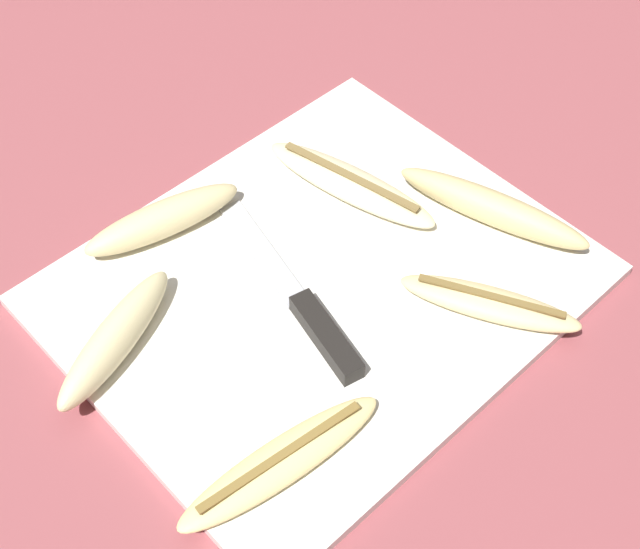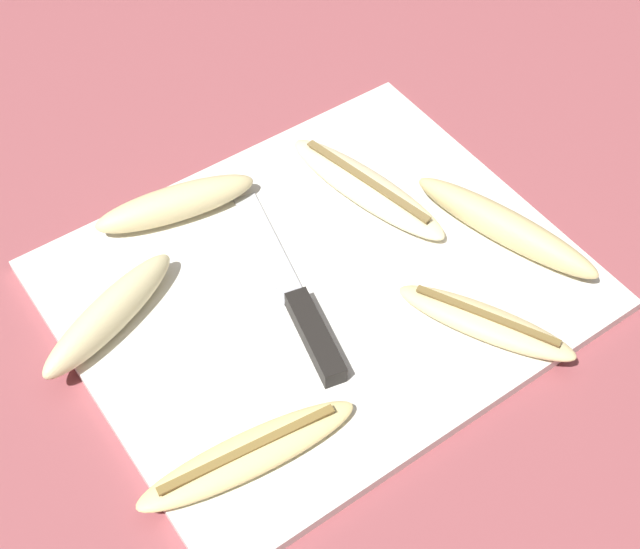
# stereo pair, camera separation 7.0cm
# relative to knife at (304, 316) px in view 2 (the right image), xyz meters

# --- Properties ---
(ground_plane) EXTENTS (4.00, 4.00, 0.00)m
(ground_plane) POSITION_rel_knife_xyz_m (0.04, 0.03, -0.02)
(ground_plane) COLOR #93474C
(cutting_board) EXTENTS (0.44, 0.37, 0.01)m
(cutting_board) POSITION_rel_knife_xyz_m (0.04, 0.03, -0.01)
(cutting_board) COLOR white
(cutting_board) RESTS_ON ground_plane
(knife) EXTENTS (0.07, 0.23, 0.02)m
(knife) POSITION_rel_knife_xyz_m (0.00, 0.00, 0.00)
(knife) COLOR black
(knife) RESTS_ON cutting_board
(banana_ripe_center) EXTENTS (0.16, 0.07, 0.03)m
(banana_ripe_center) POSITION_rel_knife_xyz_m (-0.03, 0.17, 0.01)
(banana_ripe_center) COLOR beige
(banana_ripe_center) RESTS_ON cutting_board
(banana_spotted_left) EXTENTS (0.09, 0.19, 0.03)m
(banana_spotted_left) POSITION_rel_knife_xyz_m (0.21, -0.03, 0.01)
(banana_spotted_left) COLOR #DBC684
(banana_spotted_left) RESTS_ON cutting_board
(banana_cream_curved) EXTENTS (0.08, 0.20, 0.02)m
(banana_cream_curved) POSITION_rel_knife_xyz_m (0.14, 0.09, 0.00)
(banana_cream_curved) COLOR beige
(banana_cream_curved) RESTS_ON cutting_board
(banana_mellow_near) EXTENTS (0.11, 0.16, 0.02)m
(banana_mellow_near) POSITION_rel_knife_xyz_m (0.12, -0.10, 0.00)
(banana_mellow_near) COLOR beige
(banana_mellow_near) RESTS_ON cutting_board
(banana_soft_right) EXTENTS (0.16, 0.09, 0.04)m
(banana_soft_right) POSITION_rel_knife_xyz_m (-0.14, 0.09, 0.01)
(banana_soft_right) COLOR beige
(banana_soft_right) RESTS_ON cutting_board
(banana_golden_short) EXTENTS (0.19, 0.06, 0.02)m
(banana_golden_short) POSITION_rel_knife_xyz_m (-0.11, -0.08, 0.00)
(banana_golden_short) COLOR #EDD689
(banana_golden_short) RESTS_ON cutting_board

